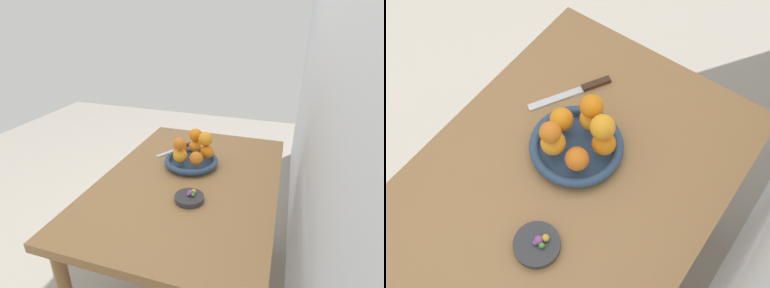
% 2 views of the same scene
% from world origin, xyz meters
% --- Properties ---
extents(wall_back, '(4.00, 0.05, 2.50)m').
position_xyz_m(wall_back, '(0.00, 0.51, 1.25)').
color(wall_back, silver).
rests_on(wall_back, ground_plane).
extents(dining_table, '(1.10, 0.76, 0.74)m').
position_xyz_m(dining_table, '(0.00, 0.00, 0.65)').
color(dining_table, '#9E7042').
rests_on(dining_table, ground_plane).
extents(fruit_bowl, '(0.26, 0.26, 0.04)m').
position_xyz_m(fruit_bowl, '(-0.12, -0.03, 0.76)').
color(fruit_bowl, navy).
rests_on(fruit_bowl, dining_table).
extents(candy_dish, '(0.12, 0.12, 0.02)m').
position_xyz_m(candy_dish, '(0.16, 0.05, 0.75)').
color(candy_dish, '#333338').
rests_on(candy_dish, dining_table).
extents(orange_0, '(0.06, 0.06, 0.06)m').
position_xyz_m(orange_0, '(-0.06, 0.01, 0.81)').
color(orange_0, orange).
rests_on(orange_0, fruit_bowl).
extents(orange_1, '(0.06, 0.06, 0.06)m').
position_xyz_m(orange_1, '(-0.14, 0.04, 0.81)').
color(orange_1, orange).
rests_on(orange_1, fruit_bowl).
extents(orange_2, '(0.06, 0.06, 0.06)m').
position_xyz_m(orange_2, '(-0.18, -0.03, 0.81)').
color(orange_2, orange).
rests_on(orange_2, fruit_bowl).
extents(orange_3, '(0.07, 0.07, 0.07)m').
position_xyz_m(orange_3, '(-0.14, -0.10, 0.81)').
color(orange_3, orange).
rests_on(orange_3, fruit_bowl).
extents(orange_4, '(0.07, 0.07, 0.07)m').
position_xyz_m(orange_4, '(-0.07, -0.07, 0.81)').
color(orange_4, orange).
rests_on(orange_4, fruit_bowl).
extents(orange_5, '(0.06, 0.06, 0.06)m').
position_xyz_m(orange_5, '(-0.18, -0.03, 0.87)').
color(orange_5, orange).
rests_on(orange_5, orange_2).
extents(orange_6, '(0.07, 0.07, 0.07)m').
position_xyz_m(orange_6, '(-0.14, 0.03, 0.88)').
color(orange_6, orange).
rests_on(orange_6, orange_1).
extents(orange_7, '(0.06, 0.06, 0.06)m').
position_xyz_m(orange_7, '(-0.06, -0.07, 0.88)').
color(orange_7, orange).
rests_on(orange_7, orange_4).
extents(candy_ball_0, '(0.02, 0.02, 0.02)m').
position_xyz_m(candy_ball_0, '(0.16, 0.07, 0.77)').
color(candy_ball_0, '#4C9947').
rests_on(candy_ball_0, candy_dish).
extents(candy_ball_1, '(0.02, 0.02, 0.02)m').
position_xyz_m(candy_ball_1, '(0.15, 0.05, 0.77)').
color(candy_ball_1, '#8C4C99').
rests_on(candy_ball_1, candy_dish).
extents(candy_ball_2, '(0.02, 0.02, 0.02)m').
position_xyz_m(candy_ball_2, '(0.14, 0.06, 0.77)').
color(candy_ball_2, gold).
rests_on(candy_ball_2, candy_dish).
extents(candy_ball_3, '(0.01, 0.01, 0.01)m').
position_xyz_m(candy_ball_3, '(0.16, 0.05, 0.77)').
color(candy_ball_3, '#8C4C99').
rests_on(candy_ball_3, candy_dish).
extents(knife, '(0.23, 0.15, 0.01)m').
position_xyz_m(knife, '(-0.28, -0.15, 0.75)').
color(knife, '#3F2819').
rests_on(knife, dining_table).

